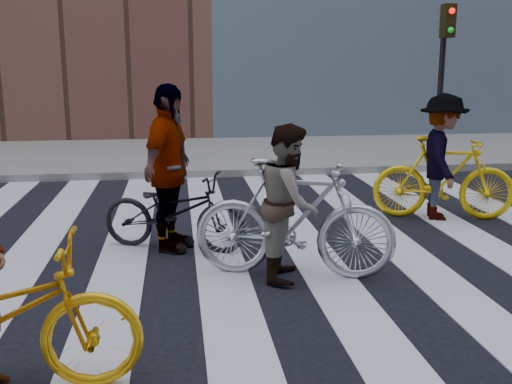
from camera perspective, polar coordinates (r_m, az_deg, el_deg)
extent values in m
plane|color=black|center=(6.89, 1.15, -6.46)|extent=(100.00, 100.00, 0.00)
cube|color=gray|center=(14.15, -3.44, 3.61)|extent=(100.00, 5.00, 0.15)
cube|color=silver|center=(7.04, -21.74, -6.91)|extent=(0.55, 10.00, 0.01)
cube|color=silver|center=(6.85, -12.73, -6.84)|extent=(0.55, 10.00, 0.01)
cube|color=silver|center=(6.83, -3.45, -6.60)|extent=(0.55, 10.00, 0.01)
cube|color=silver|center=(6.99, 5.63, -6.19)|extent=(0.55, 10.00, 0.01)
cube|color=silver|center=(7.31, 14.10, -5.67)|extent=(0.55, 10.00, 0.01)
cube|color=silver|center=(7.78, 21.69, -5.11)|extent=(0.55, 10.00, 0.01)
cylinder|color=black|center=(13.03, 17.13, 9.09)|extent=(0.12, 0.12, 3.20)
cube|color=black|center=(12.90, 17.82, 15.25)|extent=(0.22, 0.28, 0.65)
sphere|color=red|center=(12.78, 18.17, 16.07)|extent=(0.12, 0.12, 0.12)
sphere|color=#0CCC26|center=(12.76, 18.06, 14.46)|extent=(0.12, 0.12, 0.12)
imported|color=#BABDC4|center=(6.21, 3.67, -2.56)|extent=(2.17, 1.14, 1.26)
imported|color=yellow|center=(8.93, 17.45, 1.27)|extent=(2.05, 1.06, 1.19)
imported|color=black|center=(7.20, -7.80, -1.85)|extent=(1.90, 1.23, 0.94)
imported|color=slate|center=(6.15, 3.24, -0.97)|extent=(0.80, 0.92, 1.61)
imported|color=slate|center=(8.86, 17.28, 3.17)|extent=(0.95, 1.29, 1.79)
imported|color=slate|center=(7.09, -8.33, 2.21)|extent=(0.87, 1.26, 1.98)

